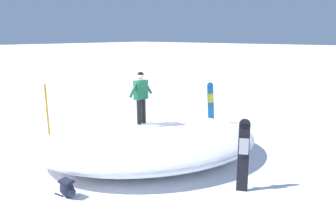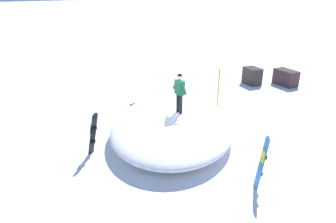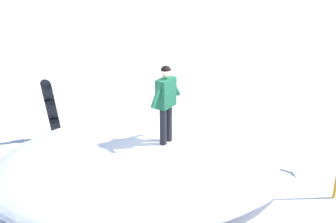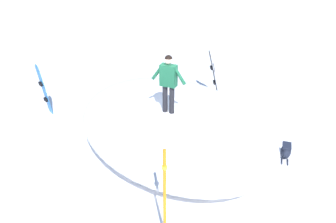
% 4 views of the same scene
% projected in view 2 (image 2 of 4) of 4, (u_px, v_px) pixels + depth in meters
% --- Properties ---
extents(ground, '(240.00, 240.00, 0.00)m').
position_uv_depth(ground, '(184.00, 137.00, 12.74)').
color(ground, white).
extents(snow_mound, '(7.84, 8.36, 0.97)m').
position_uv_depth(snow_mound, '(172.00, 125.00, 12.62)').
color(snow_mound, white).
rests_on(snow_mound, ground).
extents(snowboarder_standing, '(0.23, 0.99, 1.62)m').
position_uv_depth(snowboarder_standing, '(180.00, 90.00, 12.23)').
color(snowboarder_standing, black).
rests_on(snowboarder_standing, snow_mound).
extents(snowboard_primary_upright, '(0.32, 0.36, 1.74)m').
position_uv_depth(snowboard_primary_upright, '(262.00, 162.00, 9.23)').
color(snowboard_primary_upright, '#2672BF').
rests_on(snowboard_primary_upright, ground).
extents(snowboard_secondary_upright, '(0.45, 0.52, 1.71)m').
position_uv_depth(snowboard_secondary_upright, '(93.00, 133.00, 11.07)').
color(snowboard_secondary_upright, black).
rests_on(snowboard_secondary_upright, ground).
extents(backpack_near, '(0.60, 0.32, 0.42)m').
position_uv_depth(backpack_near, '(133.00, 108.00, 15.10)').
color(backpack_near, '#1E2333').
rests_on(backpack_near, ground).
extents(trail_marker_pole, '(0.10, 0.10, 2.07)m').
position_uv_depth(trail_marker_pole, '(218.00, 89.00, 15.12)').
color(trail_marker_pole, orange).
rests_on(trail_marker_pole, ground).
extents(rock_outcrop, '(2.53, 2.47, 1.03)m').
position_uv_depth(rock_outcrop, '(271.00, 77.00, 19.18)').
color(rock_outcrop, '#403732').
rests_on(rock_outcrop, ground).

